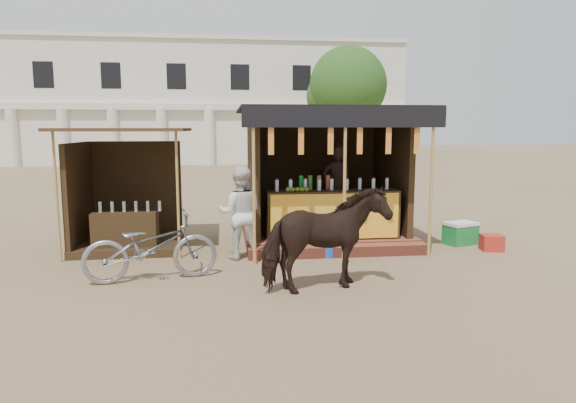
{
  "coord_description": "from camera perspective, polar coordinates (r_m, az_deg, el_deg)",
  "views": [
    {
      "loc": [
        -1.1,
        -7.25,
        2.39
      ],
      "look_at": [
        0.0,
        1.6,
        1.1
      ],
      "focal_mm": 32.0,
      "sensor_mm": 36.0,
      "label": 1
    }
  ],
  "objects": [
    {
      "name": "main_stall",
      "position": [
        10.91,
        4.18,
        1.04
      ],
      "size": [
        3.6,
        3.61,
        2.78
      ],
      "color": "#964231",
      "rests_on": "ground"
    },
    {
      "name": "cooler",
      "position": [
        11.17,
        18.61,
        -3.35
      ],
      "size": [
        0.75,
        0.62,
        0.46
      ],
      "color": "#1B7C36",
      "rests_on": "ground"
    },
    {
      "name": "motorbike",
      "position": [
        8.33,
        -14.99,
        -4.88
      ],
      "size": [
        2.16,
        1.1,
        1.08
      ],
      "primitive_type": "imported",
      "rotation": [
        0.0,
        0.0,
        1.77
      ],
      "color": "gray",
      "rests_on": "ground"
    },
    {
      "name": "cow",
      "position": [
        7.49,
        4.09,
        -4.27
      ],
      "size": [
        1.98,
        1.31,
        1.54
      ],
      "primitive_type": "imported",
      "rotation": [
        0.0,
        0.0,
        1.85
      ],
      "color": "black",
      "rests_on": "ground"
    },
    {
      "name": "ground",
      "position": [
        7.71,
        1.49,
        -9.82
      ],
      "size": [
        120.0,
        120.0,
        0.0
      ],
      "primitive_type": "plane",
      "color": "#846B4C",
      "rests_on": "ground"
    },
    {
      "name": "blue_barrel",
      "position": [
        9.66,
        4.33,
        -3.98
      ],
      "size": [
        0.62,
        0.62,
        0.7
      ],
      "primitive_type": "cylinder",
      "rotation": [
        0.0,
        0.0,
        -0.42
      ],
      "color": "#1849B5",
      "rests_on": "ground"
    },
    {
      "name": "bystander",
      "position": [
        9.38,
        -5.35,
        -1.28
      ],
      "size": [
        0.85,
        0.68,
        1.69
      ],
      "primitive_type": "imported",
      "rotation": [
        0.0,
        0.0,
        3.09
      ],
      "color": "silver",
      "rests_on": "ground"
    },
    {
      "name": "background_building",
      "position": [
        37.24,
        -8.63,
        10.56
      ],
      "size": [
        26.0,
        7.45,
        8.18
      ],
      "color": "silver",
      "rests_on": "ground"
    },
    {
      "name": "tree",
      "position": [
        30.28,
        6.26,
        12.41
      ],
      "size": [
        4.5,
        4.4,
        7.0
      ],
      "color": "#382314",
      "rests_on": "ground"
    },
    {
      "name": "secondary_stall",
      "position": [
        10.8,
        -18.05,
        -0.38
      ],
      "size": [
        2.4,
        2.4,
        2.38
      ],
      "color": "#332312",
      "rests_on": "ground"
    },
    {
      "name": "red_crate",
      "position": [
        10.83,
        21.69,
        -4.27
      ],
      "size": [
        0.45,
        0.42,
        0.31
      ],
      "primitive_type": "cube",
      "rotation": [
        0.0,
        0.0,
        -0.17
      ],
      "color": "#A9231C",
      "rests_on": "ground"
    }
  ]
}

